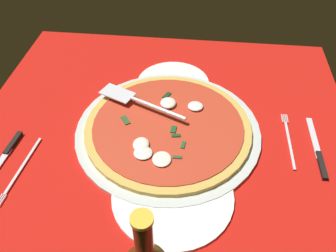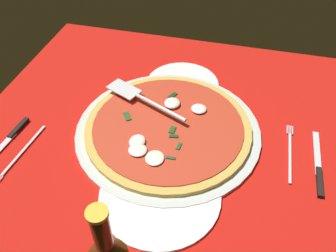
% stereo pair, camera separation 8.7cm
% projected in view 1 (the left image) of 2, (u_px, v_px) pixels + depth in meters
% --- Properties ---
extents(ground_plane, '(0.95, 0.95, 0.01)m').
position_uv_depth(ground_plane, '(160.00, 141.00, 0.87)').
color(ground_plane, red).
extents(checker_pattern, '(0.95, 0.95, 0.00)m').
position_uv_depth(checker_pattern, '(160.00, 140.00, 0.87)').
color(checker_pattern, silver).
rests_on(checker_pattern, ground_plane).
extents(pizza_pan, '(0.46, 0.46, 0.01)m').
position_uv_depth(pizza_pan, '(168.00, 131.00, 0.89)').
color(pizza_pan, silver).
rests_on(pizza_pan, ground_plane).
extents(dinner_plate_left, '(0.21, 0.21, 0.01)m').
position_uv_depth(dinner_plate_left, '(173.00, 83.00, 1.03)').
color(dinner_plate_left, white).
rests_on(dinner_plate_left, ground_plane).
extents(dinner_plate_right, '(0.26, 0.26, 0.01)m').
position_uv_depth(dinner_plate_right, '(173.00, 196.00, 0.75)').
color(dinner_plate_right, white).
rests_on(dinner_plate_right, ground_plane).
extents(pizza, '(0.41, 0.41, 0.03)m').
position_uv_depth(pizza, '(168.00, 127.00, 0.88)').
color(pizza, gold).
rests_on(pizza, pizza_pan).
extents(pizza_server, '(0.13, 0.24, 0.01)m').
position_uv_depth(pizza_server, '(139.00, 101.00, 0.91)').
color(pizza_server, silver).
rests_on(pizza_server, pizza).
extents(place_setting_near, '(0.23, 0.14, 0.01)m').
position_uv_depth(place_setting_near, '(13.00, 163.00, 0.81)').
color(place_setting_near, white).
rests_on(place_setting_near, ground_plane).
extents(place_setting_far, '(0.21, 0.14, 0.01)m').
position_uv_depth(place_setting_far, '(303.00, 147.00, 0.85)').
color(place_setting_far, white).
rests_on(place_setting_far, ground_plane).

